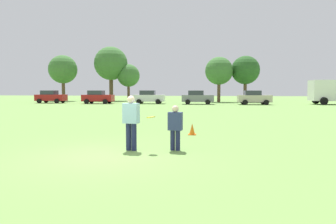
{
  "coord_description": "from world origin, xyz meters",
  "views": [
    {
      "loc": [
        2.88,
        -8.37,
        1.9
      ],
      "look_at": [
        1.41,
        2.6,
        1.1
      ],
      "focal_mm": 32.82,
      "sensor_mm": 36.0,
      "label": 1
    }
  ],
  "objects": [
    {
      "name": "ground_plane",
      "position": [
        0.0,
        0.0,
        0.0
      ],
      "size": [
        178.48,
        178.48,
        0.0
      ],
      "primitive_type": "plane",
      "color": "#6B9347"
    },
    {
      "name": "player_thrower",
      "position": [
        0.47,
        0.93,
        0.97
      ],
      "size": [
        0.52,
        0.35,
        1.72
      ],
      "color": "#1E234C",
      "rests_on": "ground"
    },
    {
      "name": "player_defender",
      "position": [
        1.84,
        1.13,
        0.79
      ],
      "size": [
        0.46,
        0.3,
        1.42
      ],
      "color": "#1E234C",
      "rests_on": "ground"
    },
    {
      "name": "frisbee",
      "position": [
        1.13,
        0.76,
        1.07
      ],
      "size": [
        0.27,
        0.27,
        0.06
      ],
      "color": "yellow"
    },
    {
      "name": "traffic_cone",
      "position": [
        2.18,
        4.56,
        0.23
      ],
      "size": [
        0.32,
        0.32,
        0.48
      ],
      "color": "#D8590C",
      "rests_on": "ground"
    },
    {
      "name": "parked_car_near_left",
      "position": [
        -19.85,
        33.37,
        0.92
      ],
      "size": [
        4.27,
        2.34,
        1.82
      ],
      "color": "maroon",
      "rests_on": "ground"
    },
    {
      "name": "parked_car_mid_left",
      "position": [
        -12.4,
        32.36,
        0.92
      ],
      "size": [
        4.27,
        2.34,
        1.82
      ],
      "color": "maroon",
      "rests_on": "ground"
    },
    {
      "name": "parked_car_center",
      "position": [
        -5.35,
        33.24,
        0.92
      ],
      "size": [
        4.27,
        2.34,
        1.82
      ],
      "color": "silver",
      "rests_on": "ground"
    },
    {
      "name": "parked_car_mid_right",
      "position": [
        1.32,
        32.61,
        0.92
      ],
      "size": [
        4.27,
        2.34,
        1.82
      ],
      "color": "slate",
      "rests_on": "ground"
    },
    {
      "name": "parked_car_near_right",
      "position": [
        8.62,
        32.4,
        0.92
      ],
      "size": [
        4.27,
        2.34,
        1.82
      ],
      "color": "#B7AD99",
      "rests_on": "ground"
    },
    {
      "name": "tree_west_oak",
      "position": [
        -21.88,
        41.41,
        5.36
      ],
      "size": [
        4.8,
        4.8,
        7.79
      ],
      "color": "brown",
      "rests_on": "ground"
    },
    {
      "name": "tree_west_maple",
      "position": [
        -14.09,
        43.47,
        6.44
      ],
      "size": [
        5.76,
        5.76,
        9.37
      ],
      "color": "brown",
      "rests_on": "ground"
    },
    {
      "name": "tree_center_elm",
      "position": [
        -11.08,
        43.86,
        4.37
      ],
      "size": [
        3.91,
        3.91,
        6.36
      ],
      "color": "brown",
      "rests_on": "ground"
    },
    {
      "name": "tree_east_birch",
      "position": [
        4.37,
        40.4,
        4.84
      ],
      "size": [
        4.33,
        4.33,
        7.03
      ],
      "color": "brown",
      "rests_on": "ground"
    },
    {
      "name": "tree_east_oak",
      "position": [
        8.5,
        41.4,
        4.99
      ],
      "size": [
        4.46,
        4.46,
        7.25
      ],
      "color": "brown",
      "rests_on": "ground"
    }
  ]
}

